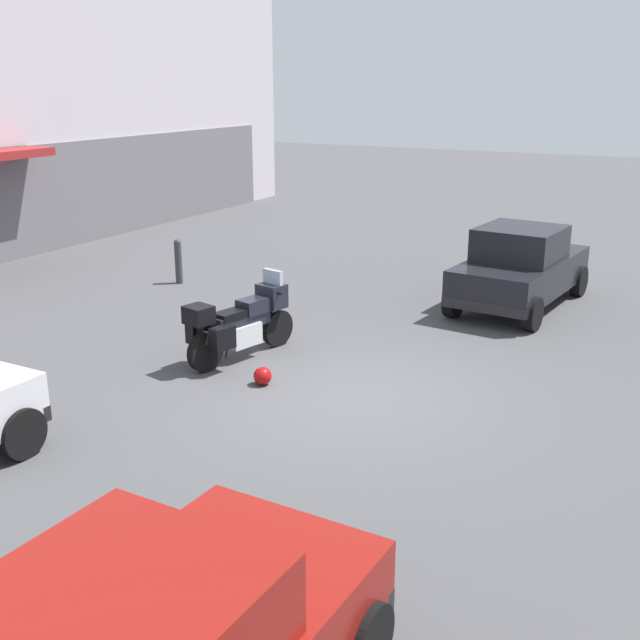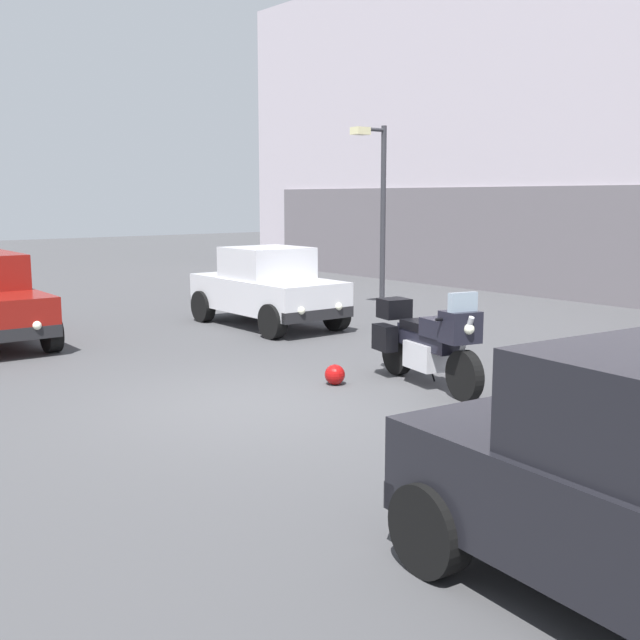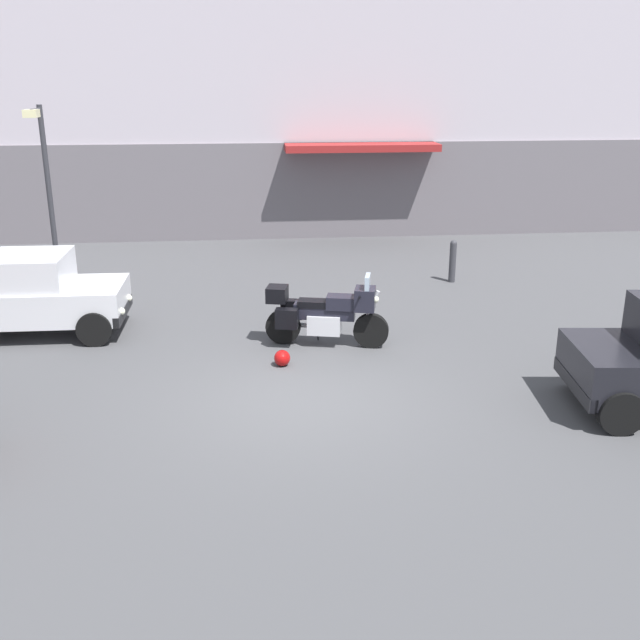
% 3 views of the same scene
% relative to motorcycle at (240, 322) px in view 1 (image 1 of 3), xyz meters
% --- Properties ---
extents(ground_plane, '(80.00, 80.00, 0.00)m').
position_rel_motorcycle_xyz_m(ground_plane, '(-0.59, -2.27, -0.62)').
color(ground_plane, '#424244').
extents(motorcycle, '(2.23, 1.02, 1.36)m').
position_rel_motorcycle_xyz_m(motorcycle, '(0.00, 0.00, 0.00)').
color(motorcycle, black).
rests_on(motorcycle, ground).
extents(helmet, '(0.28, 0.28, 0.28)m').
position_rel_motorcycle_xyz_m(helmet, '(-0.82, -0.93, -0.48)').
color(helmet, '#990C0C').
rests_on(helmet, ground).
extents(car_hatchback_near, '(3.99, 2.13, 1.64)m').
position_rel_motorcycle_xyz_m(car_hatchback_near, '(5.21, -3.25, 0.19)').
color(car_hatchback_near, black).
rests_on(car_hatchback_near, ground).
extents(bollard_curbside, '(0.16, 0.16, 1.01)m').
position_rel_motorcycle_xyz_m(bollard_curbside, '(3.47, 3.97, -0.08)').
color(bollard_curbside, '#333338').
rests_on(bollard_curbside, ground).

